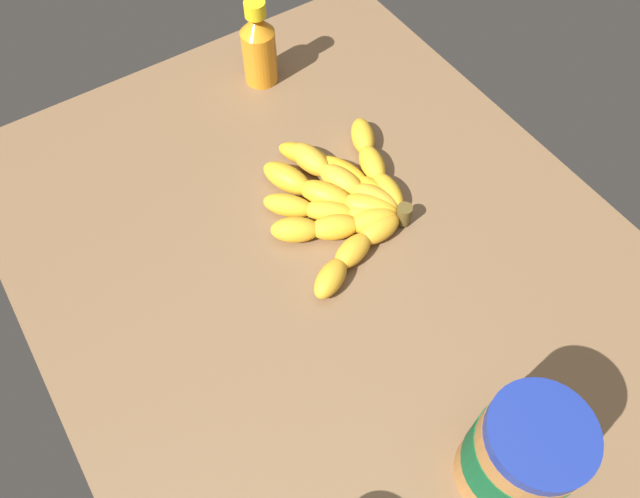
% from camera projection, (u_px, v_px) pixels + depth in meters
% --- Properties ---
extents(ground_plane, '(0.94, 0.73, 0.04)m').
position_uv_depth(ground_plane, '(333.00, 268.00, 0.80)').
color(ground_plane, brown).
extents(banana_bunch, '(0.26, 0.23, 0.04)m').
position_uv_depth(banana_bunch, '(343.00, 198.00, 0.82)').
color(banana_bunch, gold).
rests_on(banana_bunch, ground_plane).
extents(peanut_butter_jar, '(0.10, 0.10, 0.15)m').
position_uv_depth(peanut_butter_jar, '(518.00, 456.00, 0.58)').
color(peanut_butter_jar, '#B27238').
rests_on(peanut_butter_jar, ground_plane).
extents(honey_bottle, '(0.05, 0.05, 0.14)m').
position_uv_depth(honey_bottle, '(259.00, 46.00, 0.91)').
color(honey_bottle, orange).
rests_on(honey_bottle, ground_plane).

